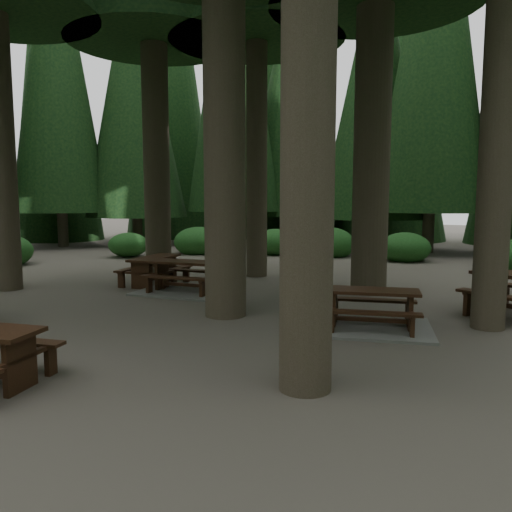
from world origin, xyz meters
The scene contains 5 objects.
ground centered at (0.00, 0.00, 0.00)m, with size 80.00×80.00×0.00m, color #585047.
picnic_table_a centered at (3.70, 0.79, 0.24)m, with size 2.65×2.42×0.74m.
picnic_table_b centered at (-3.04, 2.12, 0.52)m, with size 1.86×2.12×0.79m.
picnic_table_c centered at (-1.55, 1.75, 0.28)m, with size 2.73×2.42×0.81m.
shrub_ring centered at (0.70, 0.75, 0.40)m, with size 23.86×24.64×1.49m.
Camera 1 is at (6.75, -7.96, 2.40)m, focal length 35.00 mm.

